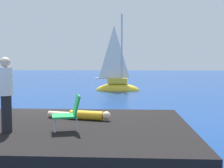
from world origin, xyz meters
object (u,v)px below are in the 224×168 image
Objects in this scene: sailboat_near at (117,86)px; beach_chair at (70,112)px; person_standing at (6,92)px; person_sunbather at (82,115)px.

sailboat_near is 9.04× the size of beach_chair.
person_standing is at bearing -9.70° from beach_chair.
person_sunbather is 2.18× the size of beach_chair.
beach_chair is (-0.04, -18.73, 0.99)m from sailboat_near.
sailboat_near reaches higher than beach_chair.
person_sunbather is (-0.02, -17.38, 0.66)m from sailboat_near.
person_sunbather is at bearing -87.00° from sailboat_near.
sailboat_near is 4.15× the size of person_sunbather.
person_standing is at bearing 60.33° from person_sunbather.
person_sunbather is 1.07× the size of person_standing.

